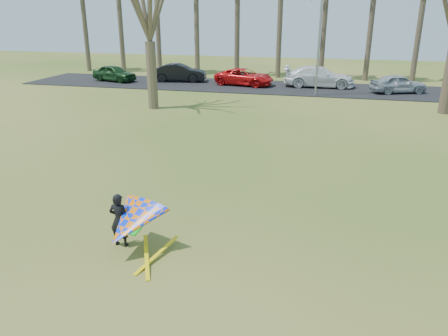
% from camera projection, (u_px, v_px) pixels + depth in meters
% --- Properties ---
extents(ground, '(100.00, 100.00, 0.00)m').
position_uv_depth(ground, '(208.00, 225.00, 12.94)').
color(ground, '#275312').
rests_on(ground, ground).
extents(parking_strip, '(46.00, 7.00, 0.06)m').
position_uv_depth(parking_strip, '(292.00, 88.00, 35.74)').
color(parking_strip, black).
rests_on(parking_strip, ground).
extents(streetlight, '(2.28, 0.18, 8.00)m').
position_uv_depth(streetlight, '(322.00, 34.00, 31.00)').
color(streetlight, gray).
rests_on(streetlight, ground).
extents(car_0, '(4.39, 2.63, 1.40)m').
position_uv_depth(car_0, '(114.00, 73.00, 38.81)').
color(car_0, '#183C1B').
rests_on(car_0, parking_strip).
extents(car_1, '(4.86, 2.34, 1.54)m').
position_uv_depth(car_1, '(179.00, 73.00, 38.63)').
color(car_1, black).
rests_on(car_1, parking_strip).
extents(car_2, '(5.24, 3.09, 1.37)m').
position_uv_depth(car_2, '(244.00, 77.00, 36.73)').
color(car_2, red).
rests_on(car_2, parking_strip).
extents(car_3, '(5.80, 2.60, 1.65)m').
position_uv_depth(car_3, '(319.00, 77.00, 35.85)').
color(car_3, white).
rests_on(car_3, parking_strip).
extents(car_4, '(4.43, 2.98, 1.40)m').
position_uv_depth(car_4, '(398.00, 84.00, 33.23)').
color(car_4, '#A2AAB0').
rests_on(car_4, parking_strip).
extents(kite_flyer, '(2.13, 2.39, 2.02)m').
position_uv_depth(kite_flyer, '(130.00, 223.00, 11.24)').
color(kite_flyer, black).
rests_on(kite_flyer, ground).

